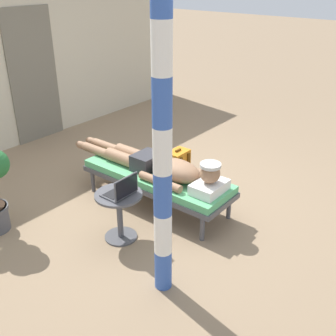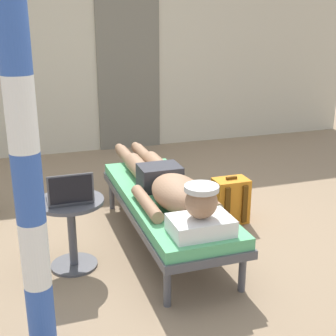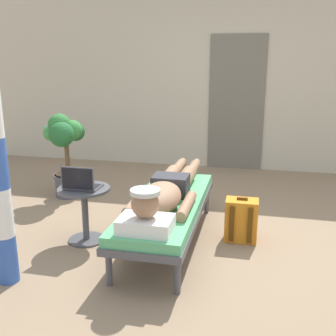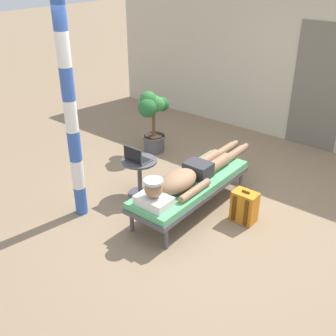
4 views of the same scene
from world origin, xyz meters
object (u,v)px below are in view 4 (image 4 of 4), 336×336
(laptop, at_px, (136,157))
(backpack, at_px, (245,207))
(lounge_chair, at_px, (191,186))
(side_table, at_px, (140,171))
(porch_post, at_px, (71,116))
(potted_plant, at_px, (152,116))
(person_reclining, at_px, (189,175))

(laptop, bearing_deg, backpack, 15.42)
(lounge_chair, xyz_separation_m, laptop, (-0.75, -0.19, 0.24))
(side_table, bearing_deg, porch_post, -109.39)
(porch_post, bearing_deg, laptop, 69.40)
(side_table, xyz_separation_m, potted_plant, (-0.74, 1.14, 0.28))
(lounge_chair, xyz_separation_m, porch_post, (-1.04, -0.94, 0.97))
(backpack, bearing_deg, side_table, -166.52)
(person_reclining, height_order, backpack, person_reclining)
(side_table, xyz_separation_m, laptop, (-0.00, -0.05, 0.23))
(potted_plant, relative_size, porch_post, 0.40)
(backpack, height_order, potted_plant, potted_plant)
(backpack, distance_m, porch_post, 2.34)
(side_table, bearing_deg, laptop, -90.00)
(lounge_chair, height_order, laptop, laptop)
(porch_post, bearing_deg, potted_plant, 103.36)
(laptop, distance_m, potted_plant, 1.40)
(laptop, xyz_separation_m, backpack, (1.42, 0.39, -0.39))
(lounge_chair, distance_m, porch_post, 1.70)
(person_reclining, bearing_deg, side_table, -173.55)
(lounge_chair, height_order, side_table, side_table)
(potted_plant, bearing_deg, person_reclining, -35.13)
(side_table, distance_m, potted_plant, 1.39)
(laptop, bearing_deg, person_reclining, 10.26)
(laptop, bearing_deg, lounge_chair, 14.08)
(potted_plant, distance_m, porch_post, 2.11)
(lounge_chair, relative_size, laptop, 5.98)
(person_reclining, xyz_separation_m, backpack, (0.67, 0.26, -0.32))
(potted_plant, bearing_deg, backpack, -20.21)
(porch_post, bearing_deg, backpack, 33.84)
(side_table, xyz_separation_m, porch_post, (-0.28, -0.80, 0.95))
(lounge_chair, relative_size, side_table, 3.54)
(side_table, bearing_deg, person_reclining, 6.45)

